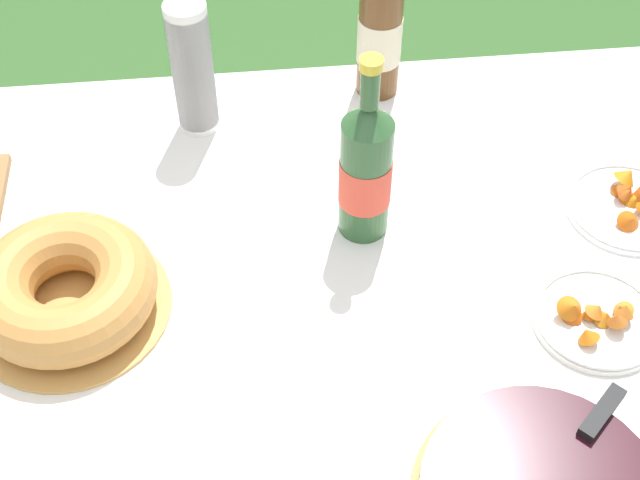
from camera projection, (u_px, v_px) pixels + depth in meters
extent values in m
cube|color=brown|center=(282.00, 332.00, 1.33)|extent=(1.64, 1.19, 0.03)
cylinder|color=brown|center=(609.00, 196.00, 1.99)|extent=(0.06, 0.06, 0.63)
cube|color=white|center=(281.00, 325.00, 1.32)|extent=(1.65, 1.20, 0.00)
cube|color=white|center=(260.00, 94.00, 1.75)|extent=(1.65, 0.00, 0.10)
cube|color=black|center=(602.00, 412.00, 1.14)|extent=(0.08, 0.08, 0.01)
cylinder|color=tan|center=(72.00, 307.00, 1.33)|extent=(0.30, 0.30, 0.01)
torus|color=#BC7F3D|center=(65.00, 287.00, 1.30)|extent=(0.27, 0.27, 0.09)
cylinder|color=white|center=(197.00, 104.00, 1.57)|extent=(0.07, 0.07, 0.09)
cylinder|color=white|center=(196.00, 99.00, 1.56)|extent=(0.07, 0.07, 0.09)
cylinder|color=white|center=(196.00, 93.00, 1.55)|extent=(0.07, 0.07, 0.09)
cylinder|color=white|center=(195.00, 87.00, 1.54)|extent=(0.07, 0.07, 0.09)
cylinder|color=white|center=(194.00, 81.00, 1.53)|extent=(0.07, 0.07, 0.09)
cylinder|color=white|center=(193.00, 75.00, 1.52)|extent=(0.07, 0.07, 0.09)
cylinder|color=white|center=(192.00, 69.00, 1.51)|extent=(0.07, 0.07, 0.09)
cylinder|color=white|center=(192.00, 63.00, 1.50)|extent=(0.07, 0.07, 0.09)
cylinder|color=white|center=(191.00, 56.00, 1.49)|extent=(0.07, 0.07, 0.09)
cylinder|color=white|center=(190.00, 50.00, 1.49)|extent=(0.07, 0.07, 0.09)
cylinder|color=white|center=(189.00, 44.00, 1.48)|extent=(0.07, 0.07, 0.09)
cylinder|color=white|center=(188.00, 37.00, 1.47)|extent=(0.07, 0.07, 0.09)
cylinder|color=white|center=(187.00, 30.00, 1.46)|extent=(0.07, 0.07, 0.09)
torus|color=white|center=(184.00, 6.00, 1.42)|extent=(0.07, 0.07, 0.01)
cylinder|color=#2D562D|center=(365.00, 178.00, 1.36)|extent=(0.08, 0.08, 0.22)
cylinder|color=#E54C38|center=(365.00, 180.00, 1.37)|extent=(0.08, 0.08, 0.08)
cone|color=#2D562D|center=(369.00, 116.00, 1.27)|extent=(0.08, 0.08, 0.04)
cylinder|color=#2D562D|center=(370.00, 88.00, 1.23)|extent=(0.03, 0.03, 0.06)
cylinder|color=gold|center=(371.00, 64.00, 1.20)|extent=(0.03, 0.03, 0.02)
cylinder|color=brown|center=(380.00, 36.00, 1.59)|extent=(0.08, 0.08, 0.24)
cylinder|color=beige|center=(379.00, 39.00, 1.59)|extent=(0.08, 0.08, 0.09)
cylinder|color=white|center=(597.00, 320.00, 1.31)|extent=(0.19, 0.19, 0.01)
torus|color=white|center=(598.00, 317.00, 1.31)|extent=(0.19, 0.19, 0.01)
cone|color=orange|center=(572.00, 307.00, 1.29)|extent=(0.05, 0.05, 0.04)
cone|color=orange|center=(597.00, 309.00, 1.30)|extent=(0.05, 0.04, 0.03)
cone|color=#A94B14|center=(571.00, 316.00, 1.30)|extent=(0.05, 0.05, 0.03)
cone|color=#CB6A16|center=(590.00, 312.00, 1.31)|extent=(0.04, 0.04, 0.03)
cone|color=#A8561B|center=(617.00, 319.00, 1.28)|extent=(0.04, 0.04, 0.02)
cone|color=#BC6D18|center=(605.00, 317.00, 1.30)|extent=(0.05, 0.05, 0.03)
cone|color=#C4771F|center=(622.00, 308.00, 1.30)|extent=(0.04, 0.04, 0.03)
cone|color=#C36211|center=(587.00, 334.00, 1.27)|extent=(0.04, 0.04, 0.04)
cone|color=#A7591D|center=(625.00, 310.00, 1.29)|extent=(0.04, 0.04, 0.03)
cylinder|color=white|center=(628.00, 208.00, 1.46)|extent=(0.20, 0.20, 0.01)
torus|color=white|center=(629.00, 205.00, 1.46)|extent=(0.20, 0.20, 0.01)
cone|color=#C5520F|center=(631.00, 220.00, 1.42)|extent=(0.05, 0.06, 0.04)
cone|color=#B05317|center=(621.00, 189.00, 1.47)|extent=(0.04, 0.04, 0.02)
cone|color=orange|center=(634.00, 200.00, 1.46)|extent=(0.03, 0.03, 0.03)
cone|color=#C15A19|center=(627.00, 193.00, 1.45)|extent=(0.04, 0.04, 0.03)
cone|color=#B24813|center=(627.00, 189.00, 1.46)|extent=(0.05, 0.04, 0.03)
cone|color=#C95515|center=(629.00, 196.00, 1.46)|extent=(0.04, 0.04, 0.03)
cone|color=orange|center=(628.00, 175.00, 1.47)|extent=(0.06, 0.06, 0.04)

